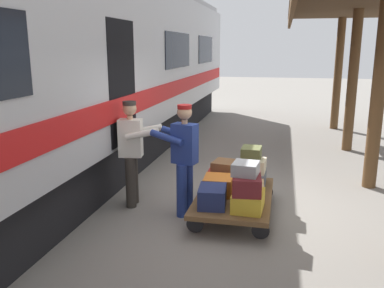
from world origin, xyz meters
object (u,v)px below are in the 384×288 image
train_car (40,75)px  suitcase_olive_duffel (251,153)px  suitcase_slate_roller (254,178)px  suitcase_brown_leather (224,165)px  suitcase_maroon_trunk (247,184)px  suitcase_navy_fabric (212,197)px  porter_by_door (132,150)px  luggage_cart (234,197)px  suitcase_gray_aluminum (246,169)px  porter_in_overalls (184,156)px  suitcase_red_plastic (223,176)px  suitcase_orange_carryall (218,185)px  suitcase_yellow_case (248,201)px  suitcase_tan_vintage (251,189)px  suitcase_cream_canvas (253,165)px

train_car → suitcase_olive_duffel: train_car is taller
suitcase_slate_roller → suitcase_brown_leather: size_ratio=1.43×
train_car → suitcase_maroon_trunk: (-3.63, 0.90, -1.38)m
suitcase_navy_fabric → suitcase_maroon_trunk: bearing=-179.8°
suitcase_olive_duffel → porter_by_door: porter_by_door is taller
luggage_cart → porter_by_door: size_ratio=1.13×
suitcase_slate_roller → suitcase_brown_leather: suitcase_brown_leather is taller
suitcase_gray_aluminum → suitcase_brown_leather: (0.44, -1.03, -0.28)m
suitcase_maroon_trunk → porter_in_overalls: porter_in_overalls is taller
suitcase_red_plastic → suitcase_olive_duffel: 0.64m
suitcase_orange_carryall → suitcase_gray_aluminum: size_ratio=1.25×
suitcase_navy_fabric → suitcase_yellow_case: 0.51m
train_car → suitcase_maroon_trunk: bearing=166.1°
suitcase_tan_vintage → porter_by_door: 1.97m
suitcase_red_plastic → suitcase_slate_roller: size_ratio=0.93×
suitcase_navy_fabric → suitcase_red_plastic: size_ratio=0.90×
luggage_cart → porter_by_door: porter_by_door is taller
porter_in_overalls → porter_by_door: size_ratio=1.00×
suitcase_brown_leather → porter_in_overalls: 0.92m
porter_in_overalls → porter_by_door: (0.89, -0.18, 0.00)m
train_car → suitcase_navy_fabric: 3.65m
suitcase_yellow_case → porter_by_door: size_ratio=0.33×
suitcase_red_plastic → suitcase_brown_leather: 0.19m
suitcase_gray_aluminum → suitcase_slate_roller: bearing=-92.8°
train_car → suitcase_red_plastic: 3.56m
suitcase_orange_carryall → suitcase_tan_vintage: suitcase_orange_carryall is taller
luggage_cart → suitcase_maroon_trunk: 0.71m
suitcase_slate_roller → suitcase_brown_leather: 0.53m
suitcase_yellow_case → suitcase_slate_roller: (0.00, -1.06, -0.01)m
suitcase_brown_leather → suitcase_cream_canvas: bearing=176.7°
luggage_cart → suitcase_gray_aluminum: (-0.20, 0.51, 0.63)m
suitcase_slate_roller → porter_by_door: (1.90, 0.51, 0.50)m
suitcase_red_plastic → porter_by_door: size_ratio=0.32×
porter_by_door → suitcase_navy_fabric: bearing=158.5°
suitcase_brown_leather → porter_in_overalls: porter_in_overalls is taller
suitcase_slate_roller → suitcase_cream_canvas: (0.02, 0.03, 0.22)m
suitcase_yellow_case → suitcase_red_plastic: size_ratio=1.04×
suitcase_olive_duffel → suitcase_gray_aluminum: 0.97m
suitcase_tan_vintage → suitcase_olive_duffel: suitcase_olive_duffel is taller
suitcase_navy_fabric → suitcase_tan_vintage: suitcase_navy_fabric is taller
suitcase_navy_fabric → suitcase_slate_roller: 1.17m
luggage_cart → suitcase_yellow_case: (-0.25, 0.53, 0.17)m
porter_by_door → suitcase_cream_canvas: bearing=-165.7°
suitcase_yellow_case → suitcase_slate_roller: bearing=-90.0°
suitcase_orange_carryall → suitcase_maroon_trunk: size_ratio=0.83×
train_car → porter_by_door: size_ratio=12.22×
suitcase_orange_carryall → porter_in_overalls: (0.51, 0.17, 0.48)m
suitcase_red_plastic → suitcase_slate_roller: 0.51m
suitcase_brown_leather → luggage_cart: bearing=114.6°
suitcase_orange_carryall → suitcase_navy_fabric: 0.53m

